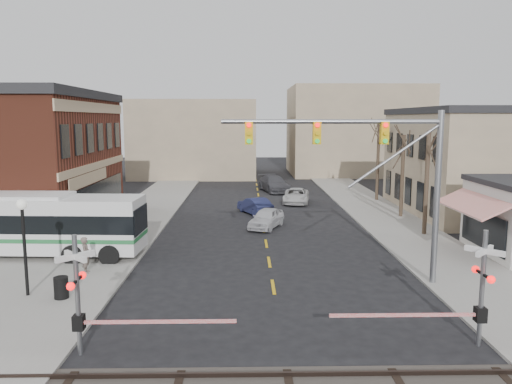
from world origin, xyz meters
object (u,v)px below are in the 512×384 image
at_px(rr_crossing_west, 91,296).
at_px(car_d, 274,184).
at_px(car_b, 255,206).
at_px(pedestrian_far, 95,242).
at_px(traffic_signal_mast, 378,161).
at_px(car_c, 296,196).
at_px(pedestrian_near, 86,255).
at_px(transit_bus, 23,224).
at_px(street_lamp, 23,227).
at_px(rr_crossing_east, 469,290).
at_px(car_a, 266,218).
at_px(trash_bin, 61,288).

bearing_deg(rr_crossing_west, car_d, 77.76).
xyz_separation_m(car_b, pedestrian_far, (-9.11, -12.50, 0.20)).
height_order(traffic_signal_mast, car_c, traffic_signal_mast).
relative_size(car_c, pedestrian_far, 3.16).
height_order(car_b, pedestrian_near, pedestrian_near).
height_order(transit_bus, street_lamp, street_lamp).
distance_m(rr_crossing_east, car_b, 24.77).
bearing_deg(pedestrian_near, pedestrian_far, -1.26).
bearing_deg(traffic_signal_mast, transit_bus, 164.50).
bearing_deg(pedestrian_far, car_a, -1.63).
bearing_deg(traffic_signal_mast, trash_bin, -172.74).
bearing_deg(car_b, pedestrian_near, 37.41).
distance_m(trash_bin, car_c, 27.43).
height_order(transit_bus, car_c, transit_bus).
height_order(car_a, car_b, car_a).
height_order(rr_crossing_west, car_a, rr_crossing_west).
bearing_deg(car_d, traffic_signal_mast, -99.08).
relative_size(street_lamp, pedestrian_near, 2.32).
xyz_separation_m(rr_crossing_east, car_d, (-4.48, 36.32, -1.13)).
distance_m(transit_bus, trash_bin, 8.28).
bearing_deg(pedestrian_far, trash_bin, -123.20).
relative_size(rr_crossing_east, car_d, 0.97).
bearing_deg(rr_crossing_east, rr_crossing_west, -178.20).
xyz_separation_m(traffic_signal_mast, trash_bin, (-13.72, -1.75, -5.15)).
relative_size(car_c, car_d, 0.83).
bearing_deg(trash_bin, car_d, 71.29).
bearing_deg(car_d, pedestrian_far, -129.11).
relative_size(car_c, pedestrian_near, 2.67).
xyz_separation_m(car_a, car_d, (1.55, 17.72, 0.14)).
xyz_separation_m(car_b, pedestrian_near, (-8.57, -15.76, 0.34)).
bearing_deg(car_c, transit_bus, -124.98).
bearing_deg(car_a, rr_crossing_east, -50.58).
xyz_separation_m(car_a, car_b, (-0.71, 5.20, -0.02)).
height_order(traffic_signal_mast, pedestrian_far, traffic_signal_mast).
distance_m(rr_crossing_west, car_d, 37.58).
bearing_deg(rr_crossing_west, trash_bin, 119.84).
distance_m(traffic_signal_mast, car_c, 23.34).
bearing_deg(car_c, street_lamp, -111.40).
relative_size(traffic_signal_mast, pedestrian_near, 5.49).
relative_size(street_lamp, trash_bin, 4.54).
relative_size(traffic_signal_mast, car_d, 1.71).
distance_m(traffic_signal_mast, pedestrian_far, 15.94).
distance_m(rr_crossing_west, car_a, 20.09).
bearing_deg(car_d, transit_bus, -136.12).
bearing_deg(pedestrian_far, rr_crossing_east, -73.73).
relative_size(rr_crossing_west, car_a, 1.37).
bearing_deg(car_c, rr_crossing_west, -99.32).
bearing_deg(car_d, rr_crossing_west, -116.91).
height_order(pedestrian_near, pedestrian_far, pedestrian_near).
relative_size(rr_crossing_west, rr_crossing_east, 1.00).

